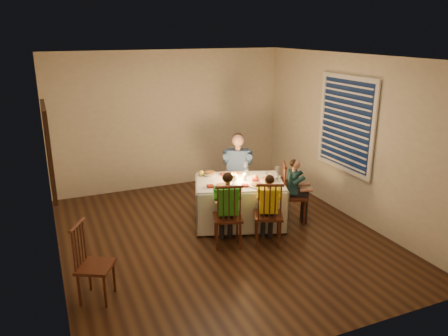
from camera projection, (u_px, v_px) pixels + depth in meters
name	position (u px, v px, depth m)	size (l,w,h in m)	color
ground	(221.00, 236.00, 6.51)	(5.00, 5.00, 0.00)	black
wall_left	(49.00, 172.00, 5.27)	(0.02, 5.00, 2.60)	beige
wall_right	(350.00, 137.00, 6.96)	(0.02, 5.00, 2.60)	beige
wall_back	(170.00, 120.00, 8.30)	(4.50, 0.02, 2.60)	beige
ceiling	(220.00, 57.00, 5.72)	(5.00, 5.00, 0.00)	white
dining_table	(239.00, 193.00, 6.81)	(1.61, 1.37, 0.68)	silver
chair_adult	(237.00, 206.00, 7.64)	(0.40, 0.38, 0.96)	#36140E
chair_near_left	(228.00, 245.00, 6.25)	(0.40, 0.38, 0.96)	#36140E
chair_near_right	(267.00, 243.00, 6.32)	(0.40, 0.38, 0.96)	#36140E
chair_end	(293.00, 221.00, 7.03)	(0.40, 0.38, 0.96)	#36140E
chair_extra	(99.00, 298.00, 5.01)	(0.38, 0.37, 0.94)	#36140E
adult	(237.00, 206.00, 7.64)	(0.48, 0.44, 1.29)	#33537F
child_green	(228.00, 245.00, 6.25)	(0.37, 0.34, 1.10)	green
child_yellow	(267.00, 243.00, 6.32)	(0.34, 0.31, 1.04)	yellow
child_teal	(293.00, 221.00, 7.03)	(0.33, 0.31, 1.03)	#1A3B42
setting_adult	(235.00, 174.00, 7.03)	(0.26, 0.26, 0.02)	silver
setting_green	(222.00, 186.00, 6.49)	(0.26, 0.26, 0.02)	silver
setting_yellow	(257.00, 185.00, 6.53)	(0.26, 0.26, 0.02)	silver
setting_teal	(267.00, 180.00, 6.78)	(0.26, 0.26, 0.02)	silver
candle_left	(235.00, 178.00, 6.73)	(0.06, 0.06, 0.10)	silver
candle_right	(244.00, 178.00, 6.74)	(0.06, 0.06, 0.10)	silver
squash	(201.00, 173.00, 6.97)	(0.09, 0.09, 0.09)	yellow
orange_fruit	(256.00, 177.00, 6.80)	(0.08, 0.08, 0.08)	orange
serving_bowl	(210.00, 174.00, 6.98)	(0.21, 0.21, 0.05)	silver
wall_mirror	(49.00, 150.00, 5.48)	(0.06, 0.95, 1.15)	black
window_blinds	(345.00, 124.00, 6.97)	(0.07, 1.34, 1.54)	#0D1A37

